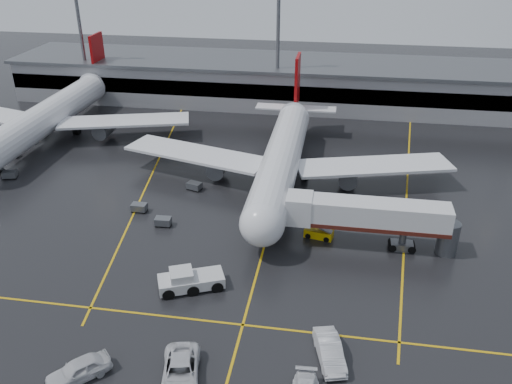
# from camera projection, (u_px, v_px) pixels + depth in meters

# --- Properties ---
(ground) EXTENTS (220.00, 220.00, 0.00)m
(ground) POSITION_uv_depth(u_px,v_px,m) (273.00, 213.00, 70.42)
(ground) COLOR black
(ground) RESTS_ON ground
(apron_line_centre) EXTENTS (0.25, 90.00, 0.02)m
(apron_line_centre) POSITION_uv_depth(u_px,v_px,m) (273.00, 213.00, 70.42)
(apron_line_centre) COLOR gold
(apron_line_centre) RESTS_ON ground
(apron_line_stop) EXTENTS (60.00, 0.25, 0.02)m
(apron_line_stop) POSITION_uv_depth(u_px,v_px,m) (243.00, 325.00, 51.13)
(apron_line_stop) COLOR gold
(apron_line_stop) RESTS_ON ground
(apron_line_left) EXTENTS (9.99, 69.35, 0.02)m
(apron_line_left) POSITION_uv_depth(u_px,v_px,m) (153.00, 171.00, 82.07)
(apron_line_left) COLOR gold
(apron_line_left) RESTS_ON ground
(apron_line_right) EXTENTS (7.57, 69.64, 0.02)m
(apron_line_right) POSITION_uv_depth(u_px,v_px,m) (407.00, 189.00, 76.59)
(apron_line_right) COLOR gold
(apron_line_right) RESTS_ON ground
(terminal) EXTENTS (122.00, 19.00, 8.60)m
(terminal) POSITION_uv_depth(u_px,v_px,m) (305.00, 82.00, 110.48)
(terminal) COLOR gray
(terminal) RESTS_ON ground
(light_mast_left) EXTENTS (3.00, 1.20, 25.45)m
(light_mast_left) POSITION_uv_depth(u_px,v_px,m) (80.00, 31.00, 107.11)
(light_mast_left) COLOR #595B60
(light_mast_left) RESTS_ON ground
(light_mast_mid) EXTENTS (3.00, 1.20, 25.45)m
(light_mast_mid) POSITION_uv_depth(u_px,v_px,m) (278.00, 37.00, 101.34)
(light_mast_mid) COLOR #595B60
(light_mast_mid) RESTS_ON ground
(main_airliner) EXTENTS (48.80, 45.60, 14.10)m
(main_airliner) POSITION_uv_depth(u_px,v_px,m) (283.00, 155.00, 77.00)
(main_airliner) COLOR silver
(main_airliner) RESTS_ON ground
(second_airliner) EXTENTS (48.80, 45.60, 14.10)m
(second_airliner) POSITION_uv_depth(u_px,v_px,m) (53.00, 113.00, 93.58)
(second_airliner) COLOR silver
(second_airliner) RESTS_ON ground
(jet_bridge) EXTENTS (19.90, 3.40, 6.05)m
(jet_bridge) POSITION_uv_depth(u_px,v_px,m) (369.00, 217.00, 61.65)
(jet_bridge) COLOR silver
(jet_bridge) RESTS_ON ground
(pushback_tractor) EXTENTS (7.31, 5.17, 2.42)m
(pushback_tractor) POSITION_uv_depth(u_px,v_px,m) (189.00, 281.00, 55.76)
(pushback_tractor) COLOR #BDBDBF
(pushback_tractor) RESTS_ON ground
(belt_loader) EXTENTS (3.66, 2.20, 2.18)m
(belt_loader) POSITION_uv_depth(u_px,v_px,m) (319.00, 233.00, 64.93)
(belt_loader) COLOR #DCB009
(belt_loader) RESTS_ON ground
(service_van_a) EXTENTS (4.42, 7.14, 1.84)m
(service_van_a) POSITION_uv_depth(u_px,v_px,m) (181.00, 372.00, 44.61)
(service_van_a) COLOR silver
(service_van_a) RESTS_ON ground
(service_van_c) EXTENTS (3.39, 5.98, 1.86)m
(service_van_c) POSITION_uv_depth(u_px,v_px,m) (330.00, 351.00, 46.77)
(service_van_c) COLOR silver
(service_van_c) RESTS_ON ground
(service_van_d) EXTENTS (5.37, 5.37, 1.84)m
(service_van_d) POSITION_uv_depth(u_px,v_px,m) (78.00, 370.00, 44.83)
(service_van_d) COLOR silver
(service_van_d) RESTS_ON ground
(baggage_cart_a) EXTENTS (2.06, 1.40, 1.12)m
(baggage_cart_a) POSITION_uv_depth(u_px,v_px,m) (163.00, 221.00, 67.33)
(baggage_cart_a) COLOR #595B60
(baggage_cart_a) RESTS_ON ground
(baggage_cart_b) EXTENTS (2.02, 1.33, 1.12)m
(baggage_cart_b) POSITION_uv_depth(u_px,v_px,m) (139.00, 207.00, 70.60)
(baggage_cart_b) COLOR #595B60
(baggage_cart_b) RESTS_ON ground
(baggage_cart_c) EXTENTS (2.29, 1.83, 1.12)m
(baggage_cart_c) POSITION_uv_depth(u_px,v_px,m) (194.00, 186.00, 76.23)
(baggage_cart_c) COLOR #595B60
(baggage_cart_c) RESTS_ON ground
(baggage_cart_d) EXTENTS (2.15, 1.54, 1.12)m
(baggage_cart_d) POSITION_uv_depth(u_px,v_px,m) (11.00, 154.00, 86.60)
(baggage_cart_d) COLOR #595B60
(baggage_cart_d) RESTS_ON ground
(baggage_cart_e) EXTENTS (2.28, 1.80, 1.12)m
(baggage_cart_e) POSITION_uv_depth(u_px,v_px,m) (10.00, 174.00, 79.60)
(baggage_cart_e) COLOR #595B60
(baggage_cart_e) RESTS_ON ground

